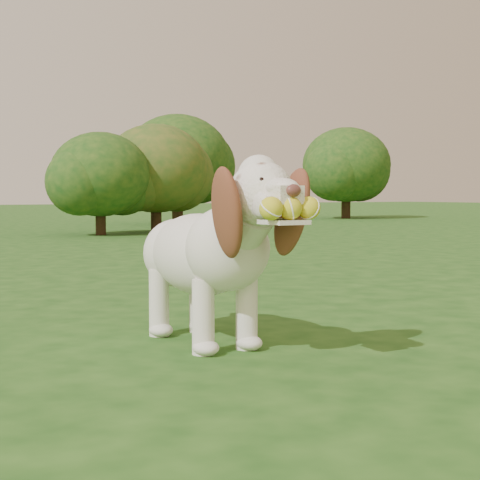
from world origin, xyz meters
TOP-DOWN VIEW (x-y plane):
  - ground at (0.00, 0.00)m, footprint 80.00×80.00m
  - dog at (0.13, -0.17)m, footprint 0.41×1.16m
  - shrub_d at (3.67, 8.12)m, footprint 1.68×1.68m
  - shrub_f at (5.39, 10.82)m, footprint 2.17×2.17m
  - shrub_c at (2.61, 7.78)m, footprint 1.49×1.49m
  - shrub_h at (10.55, 11.72)m, footprint 2.21×2.21m

SIDE VIEW (x-z plane):
  - ground at x=0.00m, z-range 0.00..0.00m
  - dog at x=0.13m, z-range 0.02..0.78m
  - shrub_c at x=2.61m, z-range 0.14..1.68m
  - shrub_d at x=3.67m, z-range 0.15..1.90m
  - shrub_f at x=5.39m, z-range 0.20..2.44m
  - shrub_h at x=10.55m, z-range 0.20..2.49m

